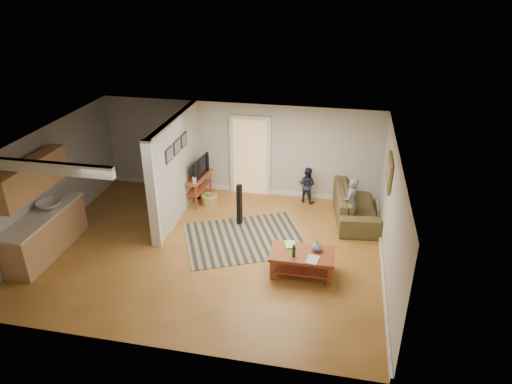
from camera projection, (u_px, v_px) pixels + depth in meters
ground at (210, 249)px, 10.15m from camera, size 7.50×7.50×0.00m
room_shell at (166, 178)px, 10.07m from camera, size 7.54×6.02×2.52m
area_rug at (245, 238)px, 10.53m from camera, size 3.28×2.92×0.01m
sofa at (354, 215)px, 11.53m from camera, size 1.22×2.54×0.71m
coffee_table at (303, 257)px, 9.18m from camera, size 1.29×0.77×0.76m
tv_console at (198, 178)px, 11.95m from camera, size 0.54×1.17×0.98m
speaker_left at (239, 205)px, 10.90m from camera, size 0.13×0.13×1.06m
speaker_right at (198, 181)px, 12.11m from camera, size 0.11×0.11×1.03m
toy_basket at (210, 199)px, 11.97m from camera, size 0.42×0.42×0.37m
child at (348, 226)px, 11.04m from camera, size 0.42×0.53×1.27m
toddler at (306, 201)px, 12.20m from camera, size 0.58×0.51×0.98m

